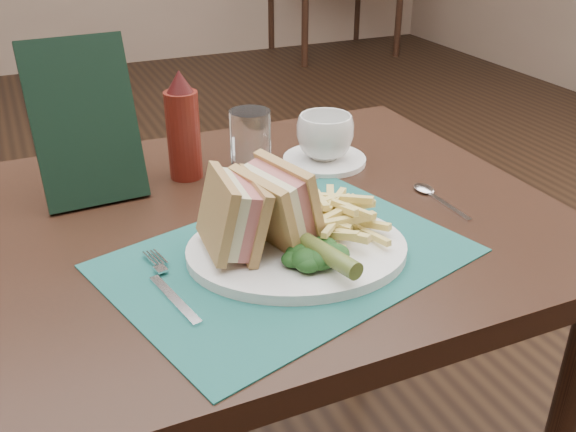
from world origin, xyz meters
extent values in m
plane|color=black|center=(0.00, 0.00, 0.00)|extent=(7.00, 7.00, 0.00)
plane|color=gray|center=(0.00, 3.50, 0.00)|extent=(6.00, 0.00, 6.00)
cube|color=#1B5752|center=(-0.02, -0.65, 0.75)|extent=(0.53, 0.44, 0.00)
cylinder|color=#4D5F24|center=(0.00, -0.71, 0.79)|extent=(0.05, 0.12, 0.03)
cylinder|color=white|center=(0.18, -0.37, 0.76)|extent=(0.19, 0.19, 0.01)
imported|color=white|center=(0.18, -0.37, 0.80)|extent=(0.14, 0.14, 0.08)
cylinder|color=white|center=(0.02, -0.41, 0.81)|extent=(0.08, 0.08, 0.13)
cube|color=black|center=(-0.22, -0.34, 0.87)|extent=(0.16, 0.10, 0.25)
camera|label=1|loc=(-0.32, -1.32, 1.20)|focal=40.00mm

